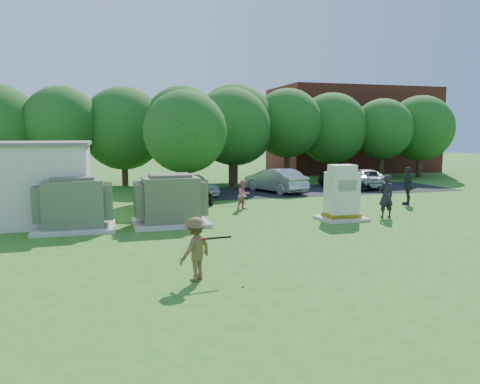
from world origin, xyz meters
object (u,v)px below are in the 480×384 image
object	(u,v)px
generator_cabinet	(342,196)
picnic_table	(197,197)
car_white	(193,184)
car_dark	(346,179)
car_silver_b	(364,178)
transformer_left	(74,205)
person_at_picnic	(244,195)
person_by_generator	(386,196)
batter	(195,249)
car_silver_a	(275,180)
transformer_right	(170,201)
person_walking_right	(408,186)

from	to	relation	value
generator_cabinet	picnic_table	size ratio (longest dim) A/B	1.54
car_white	car_dark	world-z (taller)	car_white
car_silver_b	transformer_left	bearing A→B (deg)	40.03
person_at_picnic	car_silver_b	bearing A→B (deg)	4.36
person_by_generator	car_dark	size ratio (longest dim) A/B	0.44
batter	person_by_generator	distance (m)	11.59
transformer_left	batter	size ratio (longest dim) A/B	1.85
car_silver_a	batter	bearing A→B (deg)	43.44
person_by_generator	car_silver_b	xyz separation A→B (m)	(5.18, 10.48, -0.32)
picnic_table	car_silver_b	xyz separation A→B (m)	(12.48, 4.60, 0.22)
generator_cabinet	car_dark	bearing A→B (deg)	60.43
person_by_generator	person_at_picnic	distance (m)	6.62
car_white	car_silver_a	distance (m)	5.28
transformer_right	picnic_table	bearing A→B (deg)	67.30
generator_cabinet	person_walking_right	bearing A→B (deg)	28.52
transformer_left	person_at_picnic	world-z (taller)	transformer_left
generator_cabinet	car_silver_a	size ratio (longest dim) A/B	0.52
person_by_generator	car_silver_a	distance (m)	9.91
transformer_right	car_silver_b	world-z (taller)	transformer_right
transformer_left	car_dark	bearing A→B (deg)	29.20
generator_cabinet	person_at_picnic	size ratio (longest dim) A/B	1.63
picnic_table	car_silver_a	size ratio (longest dim) A/B	0.34
transformer_left	person_by_generator	size ratio (longest dim) A/B	1.57
transformer_left	car_silver_a	world-z (taller)	transformer_left
transformer_left	car_silver_b	distance (m)	20.47
transformer_right	car_dark	size ratio (longest dim) A/B	0.69
picnic_table	car_dark	distance (m)	11.99
person_by_generator	car_white	world-z (taller)	person_by_generator
picnic_table	person_at_picnic	distance (m)	2.82
batter	car_white	xyz separation A→B (m)	(2.83, 16.01, -0.13)
car_dark	batter	bearing A→B (deg)	-144.69
car_silver_b	batter	bearing A→B (deg)	61.33
person_at_picnic	car_dark	distance (m)	11.31
batter	transformer_right	bearing A→B (deg)	-132.42
batter	car_dark	size ratio (longest dim) A/B	0.37
transformer_right	car_white	world-z (taller)	transformer_right
person_at_picnic	car_white	distance (m)	5.98
person_walking_right	person_by_generator	bearing A→B (deg)	-17.63
batter	person_by_generator	size ratio (longest dim) A/B	0.84
person_walking_right	car_silver_b	size ratio (longest dim) A/B	0.43
transformer_left	generator_cabinet	distance (m)	10.93
transformer_left	person_at_picnic	bearing A→B (deg)	19.81
generator_cabinet	person_by_generator	distance (m)	2.12
transformer_right	person_by_generator	bearing A→B (deg)	-6.70
transformer_left	person_by_generator	world-z (taller)	transformer_left
transformer_left	car_silver_a	distance (m)	14.37
person_at_picnic	person_walking_right	world-z (taller)	person_walking_right
picnic_table	person_at_picnic	size ratio (longest dim) A/B	1.06
batter	transformer_left	bearing A→B (deg)	-105.55
transformer_left	car_silver_b	world-z (taller)	transformer_left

